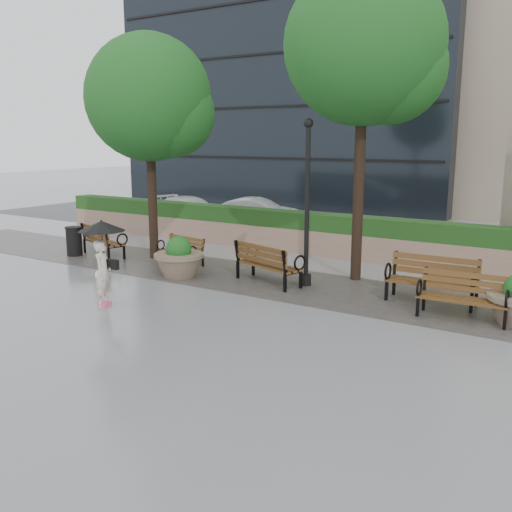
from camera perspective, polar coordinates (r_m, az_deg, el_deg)
The scene contains 17 objects.
ground at distance 12.95m, azimuth -5.32°, elevation -5.27°, with size 100.00×100.00×0.00m, color gray.
cobble_strip at distance 15.34m, azimuth 1.57°, elevation -2.51°, with size 28.00×3.20×0.01m, color #383330.
hedge_wall at distance 18.67m, azimuth 7.93°, elevation 2.03°, with size 24.00×0.80×1.35m.
asphalt_street at distance 22.43m, azimuth 12.18°, elevation 1.78°, with size 40.00×7.00×0.00m, color black.
bench_0 at distance 19.15m, azimuth -15.01°, elevation 0.87°, with size 2.01×1.27×1.01m.
bench_1 at distance 17.45m, azimuth -7.49°, elevation -0.04°, with size 1.63×0.87×0.83m.
bench_2 at distance 15.01m, azimuth 1.20°, elevation -1.61°, with size 2.10×1.32×1.06m.
bench_3 at distance 13.82m, azimuth 17.09°, elevation -3.28°, with size 2.05×0.85×1.08m.
bench_4 at distance 12.82m, azimuth 19.95°, elevation -4.76°, with size 1.87×0.80×0.98m.
planter_left at distance 15.85m, azimuth -7.70°, elevation -0.50°, with size 1.37×1.37×1.15m.
trash_bin at distance 19.49m, azimuth -17.72°, elevation 1.34°, with size 0.54×0.54×0.90m, color black.
lamppost at distance 14.58m, azimuth 5.12°, elevation 4.21°, with size 0.28×0.28×4.25m.
tree_0 at distance 18.15m, azimuth -10.14°, elevation 14.91°, with size 3.86×3.83×6.88m.
tree_1 at distance 15.44m, azimuth 11.38°, elevation 19.47°, with size 4.04×4.04×8.10m.
car_left at distance 25.27m, azimuth -6.55°, elevation 4.47°, with size 1.72×4.23×1.23m, color silver.
car_right at distance 24.39m, azimuth 0.14°, elevation 4.32°, with size 1.33×3.82×1.26m, color silver.
pedestrian at distance 13.33m, azimuth -15.10°, elevation 0.12°, with size 1.06×1.06×1.95m.
Camera 1 is at (7.65, -9.75, 3.78)m, focal length 40.00 mm.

